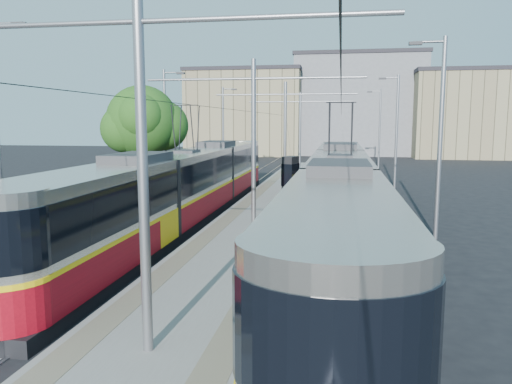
# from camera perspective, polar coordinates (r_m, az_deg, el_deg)

# --- Properties ---
(ground) EXTENTS (160.00, 160.00, 0.00)m
(ground) POSITION_cam_1_polar(r_m,az_deg,el_deg) (14.07, -6.00, -11.64)
(ground) COLOR black
(ground) RESTS_ON ground
(platform) EXTENTS (4.00, 50.00, 0.30)m
(platform) POSITION_cam_1_polar(r_m,az_deg,el_deg) (30.32, 2.66, -0.67)
(platform) COLOR gray
(platform) RESTS_ON ground
(tactile_strip_left) EXTENTS (0.70, 50.00, 0.01)m
(tactile_strip_left) POSITION_cam_1_polar(r_m,az_deg,el_deg) (30.50, -0.04, -0.32)
(tactile_strip_left) COLOR gray
(tactile_strip_left) RESTS_ON platform
(tactile_strip_right) EXTENTS (0.70, 50.00, 0.01)m
(tactile_strip_right) POSITION_cam_1_polar(r_m,az_deg,el_deg) (30.16, 5.40, -0.45)
(tactile_strip_right) COLOR gray
(tactile_strip_right) RESTS_ON platform
(rails) EXTENTS (8.71, 70.00, 0.03)m
(rails) POSITION_cam_1_polar(r_m,az_deg,el_deg) (30.34, 2.66, -0.92)
(rails) COLOR gray
(rails) RESTS_ON ground
(track_arrow) EXTENTS (1.20, 5.00, 0.01)m
(track_arrow) POSITION_cam_1_polar(r_m,az_deg,el_deg) (13.02, -25.77, -14.05)
(track_arrow) COLOR silver
(track_arrow) RESTS_ON ground
(tram_left) EXTENTS (2.43, 29.03, 5.50)m
(tram_left) POSITION_cam_1_polar(r_m,az_deg,el_deg) (24.11, -7.88, 0.75)
(tram_left) COLOR black
(tram_left) RESTS_ON ground
(tram_right) EXTENTS (2.43, 31.74, 5.50)m
(tram_right) POSITION_cam_1_polar(r_m,az_deg,el_deg) (20.84, 9.47, -0.01)
(tram_right) COLOR black
(tram_right) RESTS_ON ground
(catenary) EXTENTS (9.20, 70.00, 7.00)m
(catenary) POSITION_cam_1_polar(r_m,az_deg,el_deg) (27.15, 1.98, 7.59)
(catenary) COLOR gray
(catenary) RESTS_ON platform
(street_lamps) EXTENTS (15.18, 38.22, 8.00)m
(street_lamps) POSITION_cam_1_polar(r_m,az_deg,el_deg) (33.95, 3.53, 7.08)
(street_lamps) COLOR gray
(street_lamps) RESTS_ON ground
(shelter) EXTENTS (1.00, 1.26, 2.44)m
(shelter) POSITION_cam_1_polar(r_m,az_deg,el_deg) (29.24, 3.95, 1.82)
(shelter) COLOR black
(shelter) RESTS_ON platform
(tree) EXTENTS (4.77, 4.41, 6.93)m
(tree) POSITION_cam_1_polar(r_m,az_deg,el_deg) (31.34, -12.25, 7.76)
(tree) COLOR #382314
(tree) RESTS_ON ground
(building_left) EXTENTS (16.32, 12.24, 12.16)m
(building_left) POSITION_cam_1_polar(r_m,az_deg,el_deg) (74.03, -0.98, 9.07)
(building_left) COLOR gray
(building_left) RESTS_ON ground
(building_centre) EXTENTS (18.36, 14.28, 14.34)m
(building_centre) POSITION_cam_1_polar(r_m,az_deg,el_deg) (76.83, 11.57, 9.69)
(building_centre) COLOR gray
(building_centre) RESTS_ON ground
(building_right) EXTENTS (14.28, 10.20, 11.50)m
(building_right) POSITION_cam_1_polar(r_m,az_deg,el_deg) (72.63, 22.92, 8.21)
(building_right) COLOR gray
(building_right) RESTS_ON ground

